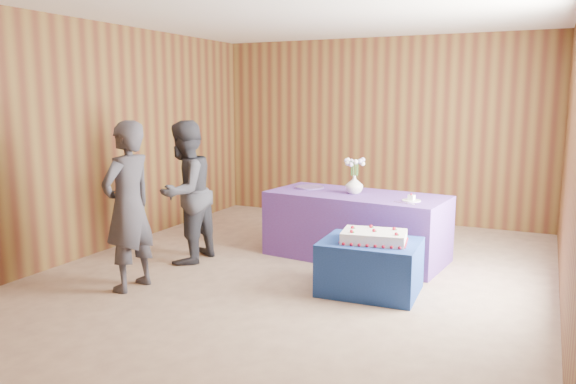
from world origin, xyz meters
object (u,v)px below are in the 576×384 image
Objects in this scene: cake_table at (370,267)px; guest_right at (185,192)px; vase at (354,185)px; sheet_cake at (374,237)px; serving_table at (356,226)px; guest_left at (128,206)px.

guest_right reaches higher than cake_table.
cake_table is at bearing -63.89° from vase.
cake_table is at bearing 133.22° from sheet_cake.
serving_table is 2.57m from guest_left.
serving_table is at bearing 106.78° from sheet_cake.
serving_table reaches higher than sheet_cake.
cake_table is 4.32× the size of vase.
guest_right reaches higher than serving_table.
guest_left reaches higher than guest_right.
guest_left is 0.99m from guest_right.
cake_table is 0.45× the size of serving_table.
vase is at bearing 119.26° from guest_right.
cake_table is at bearing 86.73° from guest_right.
vase is at bearing 113.48° from cake_table.
serving_table is (-0.48, 1.05, 0.12)m from cake_table.
vase is at bearing 144.06° from guest_left.
sheet_cake is (0.52, -1.09, 0.18)m from serving_table.
serving_table is at bearing 143.53° from guest_left.
guest_left is (-2.17, -0.84, 0.26)m from sheet_cake.
guest_left is at bearing -123.78° from serving_table.
sheet_cake is at bearing -40.41° from cake_table.
guest_right is (-0.05, 0.99, -0.02)m from guest_left.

